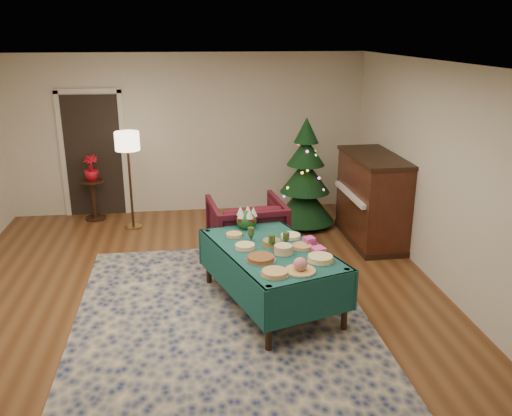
{
  "coord_description": "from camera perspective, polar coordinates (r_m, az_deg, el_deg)",
  "views": [
    {
      "loc": [
        -0.03,
        -5.7,
        3.05
      ],
      "look_at": [
        0.8,
        0.73,
        0.91
      ],
      "focal_mm": 38.0,
      "sensor_mm": 36.0,
      "label": 1
    }
  ],
  "objects": [
    {
      "name": "platter_5",
      "position": [
        6.1,
        4.84,
        -4.07
      ],
      "size": [
        0.26,
        0.26,
        0.04
      ],
      "color": "silver",
      "rests_on": "buffet_table"
    },
    {
      "name": "centerpiece",
      "position": [
        6.66,
        -1.0,
        -1.09
      ],
      "size": [
        0.26,
        0.26,
        0.3
      ],
      "color": "#1E4C1E",
      "rests_on": "buffet_table"
    },
    {
      "name": "christmas_tree",
      "position": [
        8.66,
        5.19,
        3.13
      ],
      "size": [
        1.04,
        1.04,
        1.77
      ],
      "color": "black",
      "rests_on": "ground"
    },
    {
      "name": "potted_plant",
      "position": [
        9.32,
        -16.93,
        3.49
      ],
      "size": [
        0.24,
        0.42,
        0.24
      ],
      "primitive_type": "imported",
      "color": "red",
      "rests_on": "side_table"
    },
    {
      "name": "piano",
      "position": [
        8.22,
        12.1,
        0.87
      ],
      "size": [
        0.75,
        1.54,
        1.32
      ],
      "color": "black",
      "rests_on": "ground"
    },
    {
      "name": "rug",
      "position": [
        6.06,
        -3.59,
        -11.88
      ],
      "size": [
        3.25,
        4.24,
        0.02
      ],
      "primitive_type": "cube",
      "rotation": [
        0.0,
        0.0,
        0.01
      ],
      "color": "#14204C",
      "rests_on": "ground"
    },
    {
      "name": "platter_0",
      "position": [
        5.45,
        1.99,
        -6.84
      ],
      "size": [
        0.3,
        0.3,
        0.04
      ],
      "color": "silver",
      "rests_on": "buffet_table"
    },
    {
      "name": "platter_7",
      "position": [
        6.15,
        1.68,
        -3.71
      ],
      "size": [
        0.25,
        0.25,
        0.07
      ],
      "color": "silver",
      "rests_on": "buffet_table"
    },
    {
      "name": "gift_box",
      "position": [
        6.18,
        5.62,
        -3.51
      ],
      "size": [
        0.14,
        0.14,
        0.1
      ],
      "primitive_type": "cube",
      "rotation": [
        0.0,
        0.0,
        0.32
      ],
      "color": "#CE399D",
      "rests_on": "buffet_table"
    },
    {
      "name": "platter_8",
      "position": [
        6.39,
        3.66,
        -2.97
      ],
      "size": [
        0.27,
        0.27,
        0.04
      ],
      "color": "silver",
      "rests_on": "buffet_table"
    },
    {
      "name": "napkin_stack",
      "position": [
        6.05,
        6.55,
        -4.32
      ],
      "size": [
        0.18,
        0.18,
        0.04
      ],
      "primitive_type": "cube",
      "rotation": [
        0.0,
        0.0,
        0.32
      ],
      "color": "#F84594",
      "rests_on": "buffet_table"
    },
    {
      "name": "floor_lamp",
      "position": [
        8.62,
        -13.37,
        6.26
      ],
      "size": [
        0.38,
        0.38,
        1.56
      ],
      "color": "#A57F3F",
      "rests_on": "ground"
    },
    {
      "name": "goblet_2",
      "position": [
        6.04,
        1.68,
        -3.52
      ],
      "size": [
        0.08,
        0.08,
        0.17
      ],
      "color": "#2D471E",
      "rests_on": "buffet_table"
    },
    {
      "name": "armchair",
      "position": [
        7.34,
        -1.02,
        -2.08
      ],
      "size": [
        1.06,
        1.01,
        0.99
      ],
      "primitive_type": "imported",
      "rotation": [
        0.0,
        0.0,
        3.26
      ],
      "color": "#3E0D17",
      "rests_on": "ground"
    },
    {
      "name": "doorway",
      "position": [
        9.52,
        -16.75,
        5.68
      ],
      "size": [
        1.08,
        0.04,
        2.16
      ],
      "color": "black",
      "rests_on": "ground"
    },
    {
      "name": "platter_1",
      "position": [
        5.51,
        4.68,
        -6.14
      ],
      "size": [
        0.33,
        0.33,
        0.15
      ],
      "color": "silver",
      "rests_on": "buffet_table"
    },
    {
      "name": "goblet_1",
      "position": [
        6.11,
        3.18,
        -3.28
      ],
      "size": [
        0.08,
        0.08,
        0.17
      ],
      "color": "#2D471E",
      "rests_on": "buffet_table"
    },
    {
      "name": "buffet_table",
      "position": [
        6.15,
        1.6,
        -5.48
      ],
      "size": [
        1.59,
        2.08,
        0.72
      ],
      "color": "black",
      "rests_on": "ground"
    },
    {
      "name": "platter_3",
      "position": [
        5.77,
        0.51,
        -5.33
      ],
      "size": [
        0.33,
        0.33,
        0.05
      ],
      "color": "silver",
      "rests_on": "buffet_table"
    },
    {
      "name": "platter_9",
      "position": [
        6.42,
        -2.32,
        -2.86
      ],
      "size": [
        0.23,
        0.23,
        0.04
      ],
      "color": "silver",
      "rests_on": "buffet_table"
    },
    {
      "name": "room_shell",
      "position": [
        5.95,
        -6.74,
        1.56
      ],
      "size": [
        7.0,
        7.0,
        7.0
      ],
      "color": "#593319",
      "rests_on": "ground"
    },
    {
      "name": "platter_4",
      "position": [
        5.93,
        2.89,
        -4.4
      ],
      "size": [
        0.23,
        0.23,
        0.1
      ],
      "color": "silver",
      "rests_on": "buffet_table"
    },
    {
      "name": "side_table",
      "position": [
        9.44,
        -16.67,
        0.76
      ],
      "size": [
        0.38,
        0.38,
        0.68
      ],
      "color": "black",
      "rests_on": "ground"
    },
    {
      "name": "platter_2",
      "position": [
        5.79,
        6.78,
        -5.31
      ],
      "size": [
        0.31,
        0.31,
        0.06
      ],
      "color": "silver",
      "rests_on": "buffet_table"
    },
    {
      "name": "platter_6",
      "position": [
        6.07,
        -1.16,
        -4.08
      ],
      "size": [
        0.26,
        0.26,
        0.05
      ],
      "color": "silver",
      "rests_on": "buffet_table"
    },
    {
      "name": "goblet_0",
      "position": [
        6.25,
        -0.53,
        -2.76
      ],
      "size": [
        0.08,
        0.08,
        0.17
      ],
      "color": "#2D471E",
      "rests_on": "buffet_table"
    }
  ]
}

